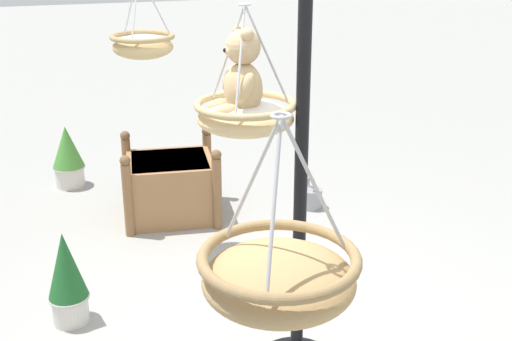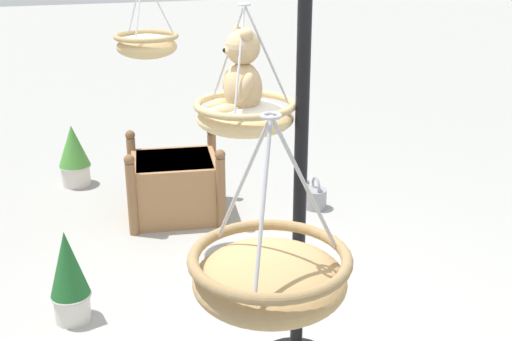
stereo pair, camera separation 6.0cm
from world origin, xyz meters
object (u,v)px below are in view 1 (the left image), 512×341
hanging_basket_left_high (279,275)px  wooden_planter_box (171,185)px  display_pole_central (299,252)px  potted_plant_bushy_green (68,156)px  hanging_basket_with_teddy (245,115)px  hanging_basket_right_low (143,45)px  teddy_bear (241,78)px  watering_can (311,197)px  potted_plant_broad_leaf (67,278)px

hanging_basket_left_high → wooden_planter_box: (3.51, -0.36, -1.09)m
display_pole_central → hanging_basket_left_high: (-1.22, 0.60, 0.64)m
potted_plant_bushy_green → hanging_basket_with_teddy: bearing=-165.9°
hanging_basket_with_teddy → display_pole_central: bearing=-121.0°
hanging_basket_left_high → wooden_planter_box: 3.69m
hanging_basket_left_high → hanging_basket_right_low: (2.95, -0.10, 0.23)m
teddy_bear → watering_can: 2.77m
potted_plant_bushy_green → teddy_bear: bearing=-166.3°
hanging_basket_left_high → display_pole_central: bearing=-26.0°
display_pole_central → hanging_basket_with_teddy: (0.15, 0.25, 0.75)m
display_pole_central → potted_plant_bushy_green: size_ratio=3.91×
wooden_planter_box → potted_plant_broad_leaf: 1.70m
hanging_basket_with_teddy → potted_plant_broad_leaf: (0.74, 0.95, -1.17)m
watering_can → wooden_planter_box: bearing=78.7°
display_pole_central → potted_plant_broad_leaf: bearing=53.5°
hanging_basket_left_high → potted_plant_bushy_green: 4.66m
hanging_basket_with_teddy → potted_plant_bushy_green: 3.44m
display_pole_central → hanging_basket_right_low: 1.99m
teddy_bear → potted_plant_broad_leaf: bearing=51.5°
potted_plant_broad_leaf → wooden_planter_box: bearing=-34.4°
teddy_bear → wooden_planter_box: bearing=-0.9°
watering_can → teddy_bear: bearing=146.3°
display_pole_central → watering_can: size_ratio=6.84×
hanging_basket_right_low → potted_plant_broad_leaf: (-0.84, 0.70, -1.29)m
teddy_bear → wooden_planter_box: (2.14, -0.03, -1.39)m
hanging_basket_left_high → potted_plant_bushy_green: bearing=5.6°
hanging_basket_with_teddy → wooden_planter_box: hanging_basket_with_teddy is taller
display_pole_central → hanging_basket_left_high: bearing=154.0°
wooden_planter_box → potted_plant_bushy_green: wooden_planter_box is taller
wooden_planter_box → watering_can: 1.26m
hanging_basket_right_low → wooden_planter_box: bearing=-24.4°
teddy_bear → potted_plant_broad_leaf: 1.80m
hanging_basket_left_high → wooden_planter_box: bearing=-5.8°
potted_plant_broad_leaf → display_pole_central: bearing=-126.5°
potted_plant_bushy_green → watering_can: potted_plant_bushy_green is taller
display_pole_central → potted_plant_bushy_green: display_pole_central is taller
hanging_basket_left_high → hanging_basket_right_low: 2.96m
hanging_basket_with_teddy → potted_plant_broad_leaf: bearing=52.2°
hanging_basket_left_high → hanging_basket_right_low: size_ratio=1.03×
teddy_bear → hanging_basket_left_high: bearing=166.7°
display_pole_central → watering_can: bearing=-25.8°
wooden_planter_box → potted_plant_broad_leaf: wooden_planter_box is taller
hanging_basket_left_high → potted_plant_broad_leaf: (2.11, 0.60, -1.06)m
potted_plant_bushy_green → potted_plant_broad_leaf: 2.41m
hanging_basket_left_high → potted_plant_broad_leaf: 2.44m
wooden_planter_box → potted_plant_broad_leaf: bearing=145.6°
display_pole_central → hanging_basket_right_low: bearing=16.0°
teddy_bear → potted_plant_broad_leaf: size_ratio=0.71×
hanging_basket_with_teddy → hanging_basket_left_high: (-1.37, 0.35, -0.11)m
potted_plant_bushy_green → hanging_basket_right_low: bearing=-160.9°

